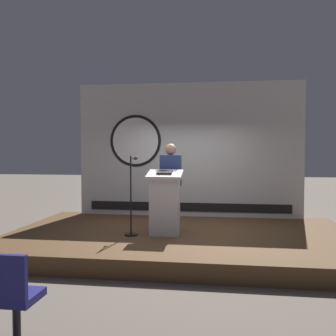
{
  "coord_description": "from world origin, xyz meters",
  "views": [
    {
      "loc": [
        0.88,
        -7.4,
        1.88
      ],
      "look_at": [
        -0.23,
        0.14,
        1.51
      ],
      "focal_mm": 42.29,
      "sensor_mm": 36.0,
      "label": 1
    }
  ],
  "objects": [
    {
      "name": "speaker_person",
      "position": [
        -0.19,
        0.22,
        1.16
      ],
      "size": [
        0.4,
        0.26,
        1.68
      ],
      "color": "black",
      "rests_on": "stage_platform"
    },
    {
      "name": "stage_platform",
      "position": [
        0.0,
        0.0,
        0.15
      ],
      "size": [
        6.4,
        4.0,
        0.3
      ],
      "primitive_type": "cube",
      "color": "brown",
      "rests_on": "ground"
    },
    {
      "name": "audience_chair_left",
      "position": [
        -1.18,
        -3.88,
        0.49
      ],
      "size": [
        0.44,
        0.45,
        0.89
      ],
      "color": "black",
      "rests_on": "ground"
    },
    {
      "name": "ground_plane",
      "position": [
        0.0,
        0.0,
        0.0
      ],
      "size": [
        40.0,
        40.0,
        0.0
      ],
      "primitive_type": "plane",
      "color": "#6B6056"
    },
    {
      "name": "podium",
      "position": [
        -0.23,
        -0.26,
        0.88
      ],
      "size": [
        0.64,
        0.5,
        1.19
      ],
      "color": "silver",
      "rests_on": "stage_platform"
    },
    {
      "name": "banner_display",
      "position": [
        -0.03,
        1.85,
        1.85
      ],
      "size": [
        5.24,
        0.12,
        3.12
      ],
      "color": "silver",
      "rests_on": "stage_platform"
    },
    {
      "name": "microphone_stand",
      "position": [
        -0.84,
        -0.35,
        0.81
      ],
      "size": [
        0.24,
        0.55,
        1.46
      ],
      "color": "black",
      "rests_on": "stage_platform"
    }
  ]
}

